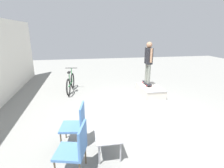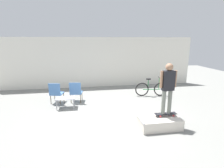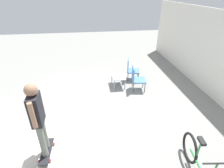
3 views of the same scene
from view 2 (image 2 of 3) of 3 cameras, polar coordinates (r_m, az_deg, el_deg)
The scene contains 9 objects.
ground_plane at distance 6.77m, azimuth -1.28°, elevation -10.61°, with size 24.00×24.00×0.00m, color gray.
house_wall_back at distance 10.69m, azimuth -4.74°, elevation 6.98°, with size 12.00×0.06×3.00m.
skate_ramp_box at distance 6.14m, azimuth 15.12°, elevation -11.99°, with size 1.37×0.79×0.38m.
skateboard_on_ramp at distance 6.19m, azimuth 17.09°, elevation -9.27°, with size 0.74×0.27×0.07m.
person_skater at distance 5.87m, azimuth 17.80°, elevation -0.26°, with size 0.57×0.24×1.68m.
coffee_table at distance 7.71m, azimuth -15.00°, elevation -4.78°, with size 0.79×0.53×0.46m.
patio_chair_left at distance 8.34m, azimuth -17.83°, elevation -2.54°, with size 0.63×0.63×0.97m.
patio_chair_right at distance 8.25m, azimuth -11.71°, elevation -2.32°, with size 0.59×0.59×0.97m.
bicycle at distance 9.26m, azimuth 12.73°, elevation -1.57°, with size 1.67×0.52×0.98m.
Camera 2 is at (-0.85, -6.08, 2.85)m, focal length 28.00 mm.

